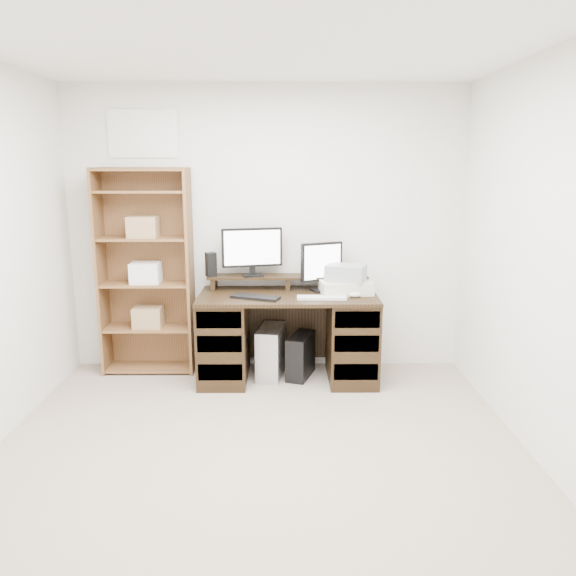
{
  "coord_description": "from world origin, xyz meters",
  "views": [
    {
      "loc": [
        0.16,
        -2.98,
        1.83
      ],
      "look_at": [
        0.19,
        1.43,
        0.85
      ],
      "focal_mm": 35.0,
      "sensor_mm": 36.0,
      "label": 1
    }
  ],
  "objects_px": {
    "desk": "(288,335)",
    "monitor_wide": "(252,249)",
    "monitor_small": "(322,265)",
    "bookshelf": "(146,270)",
    "printer": "(346,287)",
    "tower_silver": "(271,352)",
    "tower_black": "(301,356)"
  },
  "relations": [
    {
      "from": "printer",
      "to": "tower_silver",
      "type": "distance_m",
      "value": 0.86
    },
    {
      "from": "tower_black",
      "to": "bookshelf",
      "type": "bearing_deg",
      "value": -169.35
    },
    {
      "from": "printer",
      "to": "tower_black",
      "type": "distance_m",
      "value": 0.72
    },
    {
      "from": "monitor_wide",
      "to": "printer",
      "type": "relative_size",
      "value": 1.23
    },
    {
      "from": "tower_black",
      "to": "monitor_wide",
      "type": "bearing_deg",
      "value": 176.47
    },
    {
      "from": "monitor_small",
      "to": "tower_silver",
      "type": "distance_m",
      "value": 0.88
    },
    {
      "from": "printer",
      "to": "tower_silver",
      "type": "xyz_separation_m",
      "value": [
        -0.64,
        0.01,
        -0.58
      ]
    },
    {
      "from": "bookshelf",
      "to": "tower_black",
      "type": "bearing_deg",
      "value": -7.83
    },
    {
      "from": "monitor_small",
      "to": "bookshelf",
      "type": "height_order",
      "value": "bookshelf"
    },
    {
      "from": "printer",
      "to": "bookshelf",
      "type": "bearing_deg",
      "value": 167.3
    },
    {
      "from": "monitor_wide",
      "to": "bookshelf",
      "type": "distance_m",
      "value": 0.95
    },
    {
      "from": "monitor_small",
      "to": "tower_silver",
      "type": "relative_size",
      "value": 0.95
    },
    {
      "from": "tower_silver",
      "to": "desk",
      "type": "bearing_deg",
      "value": -9.08
    },
    {
      "from": "desk",
      "to": "monitor_wide",
      "type": "height_order",
      "value": "monitor_wide"
    },
    {
      "from": "monitor_small",
      "to": "bookshelf",
      "type": "bearing_deg",
      "value": 153.6
    },
    {
      "from": "desk",
      "to": "printer",
      "type": "xyz_separation_m",
      "value": [
        0.49,
        0.04,
        0.41
      ]
    },
    {
      "from": "desk",
      "to": "monitor_wide",
      "type": "distance_m",
      "value": 0.8
    },
    {
      "from": "printer",
      "to": "tower_black",
      "type": "height_order",
      "value": "printer"
    },
    {
      "from": "desk",
      "to": "printer",
      "type": "bearing_deg",
      "value": 4.79
    },
    {
      "from": "monitor_small",
      "to": "bookshelf",
      "type": "xyz_separation_m",
      "value": [
        -1.53,
        0.07,
        -0.06
      ]
    },
    {
      "from": "desk",
      "to": "monitor_small",
      "type": "distance_m",
      "value": 0.67
    },
    {
      "from": "monitor_wide",
      "to": "tower_silver",
      "type": "relative_size",
      "value": 1.18
    },
    {
      "from": "desk",
      "to": "tower_black",
      "type": "distance_m",
      "value": 0.23
    },
    {
      "from": "monitor_small",
      "to": "bookshelf",
      "type": "distance_m",
      "value": 1.54
    },
    {
      "from": "desk",
      "to": "printer",
      "type": "height_order",
      "value": "printer"
    },
    {
      "from": "monitor_wide",
      "to": "bookshelf",
      "type": "bearing_deg",
      "value": 166.01
    },
    {
      "from": "monitor_wide",
      "to": "bookshelf",
      "type": "relative_size",
      "value": 0.29
    },
    {
      "from": "desk",
      "to": "tower_black",
      "type": "relative_size",
      "value": 3.66
    },
    {
      "from": "tower_black",
      "to": "bookshelf",
      "type": "distance_m",
      "value": 1.55
    },
    {
      "from": "desk",
      "to": "bookshelf",
      "type": "distance_m",
      "value": 1.36
    },
    {
      "from": "bookshelf",
      "to": "desk",
      "type": "bearing_deg",
      "value": -9.75
    },
    {
      "from": "tower_black",
      "to": "desk",
      "type": "bearing_deg",
      "value": -147.94
    }
  ]
}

